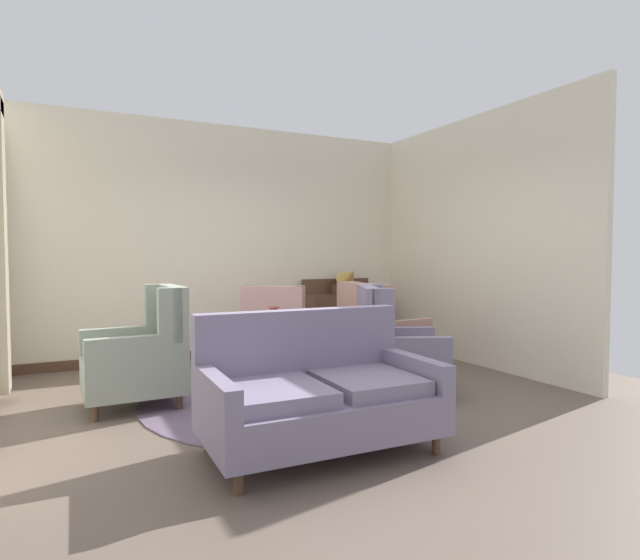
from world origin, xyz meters
TOP-DOWN VIEW (x-y plane):
  - ground at (0.00, 0.00)m, footprint 7.40×7.40m
  - wall_back at (0.00, 2.62)m, footprint 5.45×0.08m
  - wall_right at (2.64, 0.79)m, footprint 0.08×3.67m
  - baseboard_back at (0.00, 2.56)m, footprint 5.29×0.03m
  - area_rug at (0.00, 0.30)m, footprint 2.96×2.96m
  - coffee_table at (-0.16, 0.52)m, footprint 0.95×0.95m
  - porcelain_vase at (-0.15, 0.54)m, footprint 0.15×0.15m
  - settee at (-0.42, -1.01)m, footprint 1.62×0.92m
  - armchair_foreground_right at (0.88, -0.02)m, footprint 1.05×1.02m
  - armchair_far_left at (0.34, 1.68)m, footprint 1.08×1.12m
  - armchair_near_window at (-1.37, 0.66)m, footprint 0.87×0.75m
  - armchair_near_sideboard at (1.30, 0.90)m, footprint 0.87×0.85m
  - side_table at (1.22, 1.38)m, footprint 0.53×0.53m
  - sideboard at (1.60, 2.32)m, footprint 1.09×0.42m
  - gramophone at (1.65, 2.24)m, footprint 0.34×0.40m

SIDE VIEW (x-z plane):
  - ground at x=0.00m, z-range 0.00..0.00m
  - area_rug at x=0.00m, z-range 0.00..0.01m
  - baseboard_back at x=0.00m, z-range 0.00..0.12m
  - side_table at x=1.22m, z-range 0.07..0.72m
  - settee at x=-0.42m, z-range -0.09..0.88m
  - coffee_table at x=-0.16m, z-range 0.16..0.64m
  - armchair_far_left at x=0.34m, z-range -0.08..0.93m
  - armchair_near_sideboard at x=1.30m, z-range -0.08..0.97m
  - armchair_foreground_right at x=0.88m, z-range -0.08..0.98m
  - armchair_near_window at x=-1.37m, z-range -0.09..1.00m
  - sideboard at x=1.60m, z-range -0.05..0.98m
  - porcelain_vase at x=-0.15m, z-range 0.45..0.84m
  - gramophone at x=1.65m, z-range 0.79..1.25m
  - wall_back at x=0.00m, z-range 0.00..3.10m
  - wall_right at x=2.64m, z-range 0.00..3.10m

